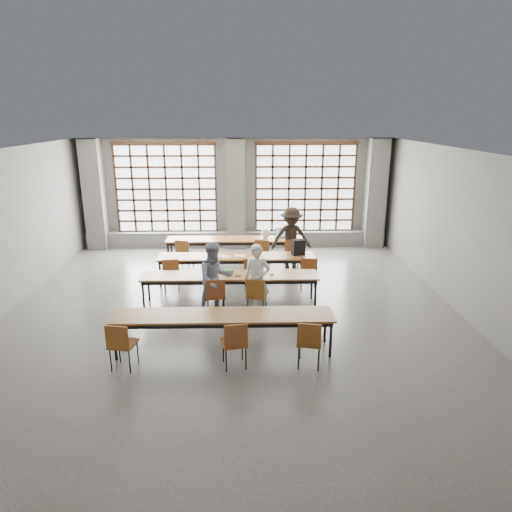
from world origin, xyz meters
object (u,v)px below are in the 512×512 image
Objects in this scene: chair_front_right at (256,293)px; laptop_front at (255,270)px; mouse at (272,274)px; chair_back_left at (184,251)px; chair_near_right at (309,339)px; chair_mid_left at (171,271)px; chair_near_mid at (235,340)px; green_box at (228,272)px; chair_near_left at (121,342)px; phone at (238,276)px; student_male at (257,280)px; backpack at (298,247)px; chair_back_mid at (263,251)px; chair_back_right at (291,251)px; chair_front_left at (216,293)px; desk_row_a at (235,241)px; desk_row_d at (224,318)px; chair_mid_centre at (252,271)px; desk_row_b at (236,258)px; laptop_back at (281,235)px; student_back at (291,238)px; chair_mid_right at (309,270)px; desk_row_c at (230,277)px; plastic_bag at (266,233)px; student_female at (215,279)px; red_pouch at (123,341)px.

chair_front_right is 1.94× the size of laptop_front.
mouse is at bearing 58.79° from chair_front_right.
chair_back_left and chair_near_right have the same top height.
chair_near_mid is at bearing -65.58° from chair_mid_left.
laptop_front reaches higher than green_box.
phone is at bearing 54.01° from chair_near_left.
mouse is (0.35, 0.48, -0.04)m from student_male.
mouse is 0.75× the size of phone.
chair_near_right is at bearing -111.30° from backpack.
chair_near_mid is (-0.67, -5.30, 0.00)m from chair_back_mid.
chair_near_left is 2.20× the size of backpack.
chair_near_right is 2.20× the size of backpack.
chair_back_left is at bearing 179.95° from chair_back_right.
green_box is at bearing 71.25° from chair_front_left.
desk_row_a and desk_row_d have the same top height.
chair_front_right is 0.98m from green_box.
desk_row_b is at bearing 122.42° from chair_mid_centre.
laptop_back is (2.88, 2.44, 0.25)m from chair_mid_left.
chair_front_left is at bearing -123.79° from student_back.
phone reaches higher than desk_row_d.
chair_back_right reaches higher than mouse.
laptop_back is (1.70, 3.89, 0.25)m from chair_front_left.
desk_row_d is at bearing -91.11° from desk_row_a.
chair_mid_right is at bearing 28.02° from phone.
chair_back_mid is 1.00× the size of chair_near_mid.
desk_row_c is 3.35m from plastic_bag.
chair_back_left is 1.00× the size of chair_back_mid.
backpack is (0.29, 4.28, 0.39)m from chair_near_right.
desk_row_a is at bearing 159.50° from student_back.
desk_row_b is 3.60m from desk_row_d.
chair_back_left is at bearing 121.72° from chair_front_right.
student_female is at bearing -95.53° from desk_row_a.
green_box is 0.29m from phone.
student_back is (-0.00, 0.13, 0.33)m from chair_back_right.
chair_back_mid is 2.87m from chair_mid_left.
backpack reaches higher than chair_near_mid.
laptop_front is at bearing -51.27° from chair_back_left.
chair_mid_right and chair_near_right have the same top height.
chair_near_mid is 1.00× the size of chair_near_right.
laptop_back is 3.50m from green_box.
chair_front_right is at bearing -82.04° from desk_row_a.
student_female reaches higher than chair_front_left.
green_box is at bearing -177.78° from laptop_front.
laptop_front is at bearing -114.07° from chair_back_right.
desk_row_a is 1.00× the size of desk_row_c.
desk_row_c is at bearing 132.87° from chair_front_right.
plastic_bag is at bearing 79.66° from chair_mid_centre.
chair_back_left is at bearing 128.73° from laptop_front.
chair_near_mid is 2.92m from laptop_front.
red_pouch is at bearing -94.18° from chair_back_left.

